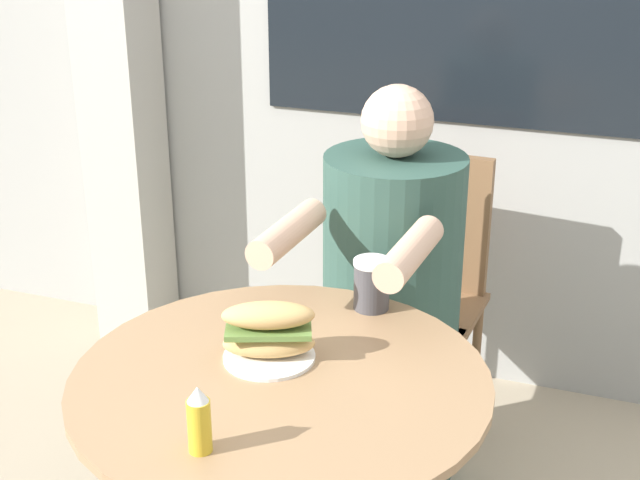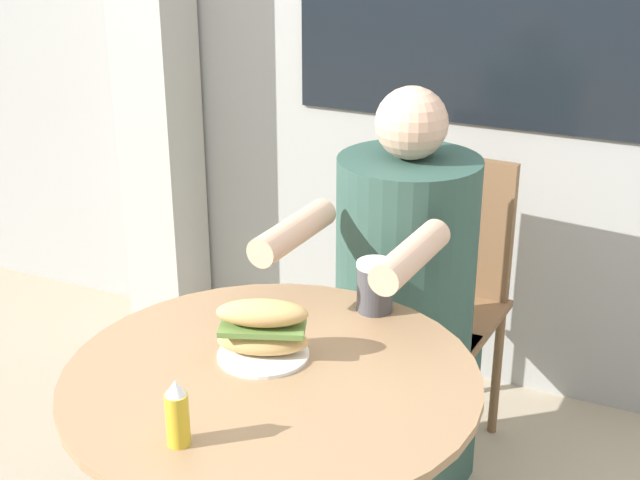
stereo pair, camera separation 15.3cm
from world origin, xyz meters
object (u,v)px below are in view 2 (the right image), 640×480
Objects in this scene: drink_cup at (375,286)px; condiment_bottle at (177,413)px; diner_chair at (442,278)px; sandwich_on_plate at (263,331)px; seated_diner at (397,338)px; cafe_table at (273,450)px.

condiment_bottle is (-0.11, -0.61, 0.00)m from drink_cup.
diner_chair reaches higher than condiment_bottle.
drink_cup is at bearing 79.44° from condiment_bottle.
diner_chair is at bearing 83.85° from sandwich_on_plate.
seated_diner is at bearing 91.90° from diner_chair.
seated_diner is (-0.01, -0.35, -0.03)m from diner_chair.
cafe_table is 4.10× the size of sandwich_on_plate.
cafe_table is at bearing 90.01° from diner_chair.
drink_cup is (0.03, -0.61, 0.24)m from diner_chair.
sandwich_on_plate is 0.31m from drink_cup.
drink_cup is 0.62m from condiment_bottle.
drink_cup is (0.04, -0.26, 0.27)m from seated_diner.
condiment_bottle is at bearing -87.74° from sandwich_on_plate.
cafe_table is 0.96m from diner_chair.
condiment_bottle reaches higher than sandwich_on_plate.
seated_diner is at bearing 85.91° from cafe_table.
sandwich_on_plate is at bearing 86.86° from diner_chair.
diner_chair is (0.05, 0.96, -0.00)m from cafe_table.
cafe_table is at bearing 82.83° from condiment_bottle.
diner_chair reaches higher than drink_cup.
drink_cup is (0.13, 0.29, 0.00)m from sandwich_on_plate.
cafe_table is 6.60× the size of condiment_bottle.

